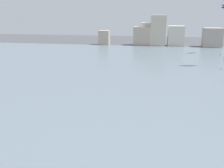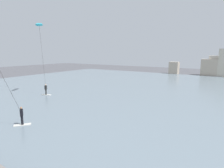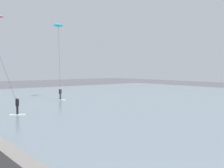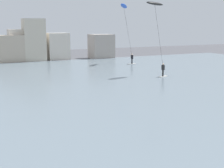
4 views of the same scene
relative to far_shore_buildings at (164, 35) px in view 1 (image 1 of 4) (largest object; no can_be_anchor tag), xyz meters
name	(u,v)px [view 1 (image 1 of 4)]	position (x,y,z in m)	size (l,w,h in m)	color
water_bay	(135,71)	(-4.82, -27.49, -2.59)	(84.00, 52.00, 0.10)	slate
far_shore_buildings	(164,35)	(0.00, 0.00, 0.00)	(29.17, 4.24, 7.32)	#B7A893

